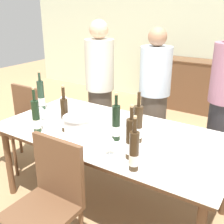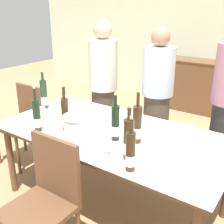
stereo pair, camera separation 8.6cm
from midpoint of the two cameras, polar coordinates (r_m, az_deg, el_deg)
The scene contains 18 objects.
ground_plane at distance 2.76m, azimuth 0.94°, elevation -17.84°, with size 12.00×12.00×0.00m, color #A37F56.
sideboard_cabinet at distance 5.06m, azimuth 16.78°, elevation 5.21°, with size 1.52×0.46×0.87m.
dining_table at distance 2.40m, azimuth 1.03°, elevation -5.37°, with size 1.99×1.01×0.73m.
ice_bucket at distance 2.23m, azimuth -5.89°, elevation -2.99°, with size 0.23×0.23×0.19m.
wine_bottle_0 at distance 2.16m, azimuth 6.26°, elevation -2.78°, with size 0.07×0.07×0.40m.
wine_bottle_1 at distance 1.93m, azimuth 4.66°, elevation -5.79°, with size 0.08×0.08×0.39m.
wine_bottle_2 at distance 2.95m, azimuth -12.85°, elevation 3.34°, with size 0.07×0.07×0.40m.
wine_bottle_3 at distance 1.80m, azimuth 5.16°, elevation -8.19°, with size 0.06×0.06×0.38m.
wine_bottle_4 at distance 2.42m, azimuth -14.04°, elevation -0.83°, with size 0.07×0.07×0.39m.
wine_bottle_5 at distance 2.19m, azimuth 1.81°, elevation -2.44°, with size 0.07×0.07×0.39m.
wine_bottle_6 at distance 2.38m, azimuth -8.49°, elevation -0.63°, with size 0.06×0.06×0.40m.
wine_glass_0 at distance 2.65m, azimuth -13.16°, elevation 0.29°, with size 0.07×0.07×0.14m.
wine_glass_1 at distance 2.94m, azimuth -8.46°, elevation 2.63°, with size 0.07×0.07×0.13m.
wine_glass_2 at distance 1.97m, azimuth 0.31°, elevation -6.35°, with size 0.07×0.07×0.14m.
chair_left_end at distance 3.35m, azimuth -16.71°, elevation -1.28°, with size 0.42×0.42×0.88m.
chair_near_front at distance 2.02m, azimuth -12.00°, elevation -16.15°, with size 0.42×0.42×0.91m.
person_host at distance 3.32m, azimuth -1.02°, elevation 4.57°, with size 0.33×0.33×1.59m.
person_guest_left at distance 3.06m, azimuth 9.90°, elevation 2.19°, with size 0.33×0.33×1.53m.
Camera 2 is at (1.25, -1.76, 1.73)m, focal length 45.00 mm.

